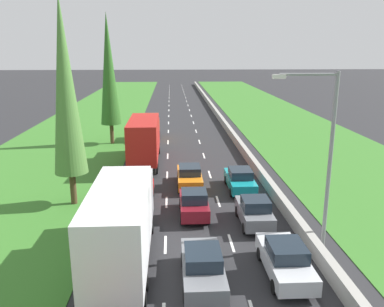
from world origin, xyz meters
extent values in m
plane|color=#28282B|center=(0.00, 60.00, 0.00)|extent=(300.00, 300.00, 0.00)
cube|color=#387528|center=(-12.65, 60.00, 0.02)|extent=(14.00, 140.00, 0.04)
cube|color=#387528|center=(14.35, 60.00, 0.02)|extent=(14.00, 140.00, 0.04)
cube|color=#9E9B93|center=(5.70, 60.00, 0.42)|extent=(0.44, 120.00, 0.85)
cube|color=white|center=(-1.75, 21.00, 0.01)|extent=(0.14, 2.00, 0.01)
cube|color=white|center=(-1.75, 27.00, 0.01)|extent=(0.14, 2.00, 0.01)
cube|color=white|center=(-1.75, 33.00, 0.01)|extent=(0.14, 2.00, 0.01)
cube|color=white|center=(-1.75, 39.00, 0.01)|extent=(0.14, 2.00, 0.01)
cube|color=white|center=(-1.75, 45.00, 0.01)|extent=(0.14, 2.00, 0.01)
cube|color=white|center=(-1.75, 51.00, 0.01)|extent=(0.14, 2.00, 0.01)
cube|color=white|center=(-1.75, 57.00, 0.01)|extent=(0.14, 2.00, 0.01)
cube|color=white|center=(-1.75, 63.00, 0.01)|extent=(0.14, 2.00, 0.01)
cube|color=white|center=(-1.75, 69.00, 0.01)|extent=(0.14, 2.00, 0.01)
cube|color=white|center=(-1.75, 75.00, 0.01)|extent=(0.14, 2.00, 0.01)
cube|color=white|center=(-1.75, 81.00, 0.01)|extent=(0.14, 2.00, 0.01)
cube|color=white|center=(-1.75, 87.00, 0.01)|extent=(0.14, 2.00, 0.01)
cube|color=white|center=(-1.75, 93.00, 0.01)|extent=(0.14, 2.00, 0.01)
cube|color=white|center=(-1.75, 99.00, 0.01)|extent=(0.14, 2.00, 0.01)
cube|color=white|center=(-1.75, 105.00, 0.01)|extent=(0.14, 2.00, 0.01)
cube|color=white|center=(-1.75, 111.00, 0.01)|extent=(0.14, 2.00, 0.01)
cube|color=white|center=(-1.75, 117.00, 0.01)|extent=(0.14, 2.00, 0.01)
cube|color=white|center=(1.75, 21.00, 0.01)|extent=(0.14, 2.00, 0.01)
cube|color=white|center=(1.75, 27.00, 0.01)|extent=(0.14, 2.00, 0.01)
cube|color=white|center=(1.75, 33.00, 0.01)|extent=(0.14, 2.00, 0.01)
cube|color=white|center=(1.75, 39.00, 0.01)|extent=(0.14, 2.00, 0.01)
cube|color=white|center=(1.75, 45.00, 0.01)|extent=(0.14, 2.00, 0.01)
cube|color=white|center=(1.75, 51.00, 0.01)|extent=(0.14, 2.00, 0.01)
cube|color=white|center=(1.75, 57.00, 0.01)|extent=(0.14, 2.00, 0.01)
cube|color=white|center=(1.75, 63.00, 0.01)|extent=(0.14, 2.00, 0.01)
cube|color=white|center=(1.75, 69.00, 0.01)|extent=(0.14, 2.00, 0.01)
cube|color=white|center=(1.75, 75.00, 0.01)|extent=(0.14, 2.00, 0.01)
cube|color=white|center=(1.75, 81.00, 0.01)|extent=(0.14, 2.00, 0.01)
cube|color=white|center=(1.75, 87.00, 0.01)|extent=(0.14, 2.00, 0.01)
cube|color=white|center=(1.75, 93.00, 0.01)|extent=(0.14, 2.00, 0.01)
cube|color=white|center=(1.75, 99.00, 0.01)|extent=(0.14, 2.00, 0.01)
cube|color=white|center=(1.75, 105.00, 0.01)|extent=(0.14, 2.00, 0.01)
cube|color=white|center=(1.75, 111.00, 0.01)|extent=(0.14, 2.00, 0.01)
cube|color=white|center=(1.75, 117.00, 0.01)|extent=(0.14, 2.00, 0.01)
cube|color=black|center=(-3.66, 19.08, 0.60)|extent=(2.20, 9.40, 0.56)
cube|color=silver|center=(-3.66, 22.68, 2.13)|extent=(2.40, 2.20, 2.50)
cube|color=silver|center=(-3.66, 17.98, 2.53)|extent=(2.44, 7.20, 3.30)
cylinder|color=black|center=(-4.78, 22.38, 0.32)|extent=(0.22, 0.64, 0.64)
cylinder|color=black|center=(-2.54, 22.38, 0.32)|extent=(0.22, 0.64, 0.64)
cylinder|color=black|center=(-4.78, 16.90, 0.32)|extent=(0.22, 0.64, 0.64)
cylinder|color=black|center=(-2.54, 16.90, 0.32)|extent=(0.22, 0.64, 0.64)
cylinder|color=black|center=(-4.78, 15.82, 0.32)|extent=(0.22, 0.64, 0.64)
cylinder|color=black|center=(-2.54, 15.82, 0.32)|extent=(0.22, 0.64, 0.64)
cube|color=silver|center=(3.70, 17.79, 0.68)|extent=(1.76, 4.50, 0.72)
cube|color=#19232D|center=(3.70, 17.64, 1.34)|extent=(1.56, 1.90, 0.60)
cylinder|color=black|center=(2.90, 19.19, 0.32)|extent=(0.22, 0.64, 0.64)
cylinder|color=black|center=(4.50, 19.19, 0.32)|extent=(0.22, 0.64, 0.64)
cylinder|color=black|center=(2.90, 16.40, 0.32)|extent=(0.22, 0.64, 0.64)
cylinder|color=black|center=(4.50, 16.40, 0.32)|extent=(0.22, 0.64, 0.64)
cube|color=slate|center=(3.42, 23.28, 0.70)|extent=(1.68, 3.90, 0.76)
cube|color=#19232D|center=(3.42, 22.98, 1.40)|extent=(1.52, 1.60, 0.64)
cylinder|color=black|center=(2.66, 24.48, 0.32)|extent=(0.22, 0.64, 0.64)
cylinder|color=black|center=(4.18, 24.48, 0.32)|extent=(0.22, 0.64, 0.64)
cylinder|color=black|center=(2.66, 22.07, 0.32)|extent=(0.22, 0.64, 0.64)
cylinder|color=black|center=(4.18, 22.07, 0.32)|extent=(0.22, 0.64, 0.64)
cube|color=slate|center=(-0.07, 17.38, 0.68)|extent=(1.76, 4.50, 0.72)
cube|color=#19232D|center=(-0.07, 17.23, 1.34)|extent=(1.56, 1.90, 0.60)
cylinder|color=black|center=(-0.87, 18.78, 0.32)|extent=(0.22, 0.64, 0.64)
cylinder|color=black|center=(0.73, 18.78, 0.32)|extent=(0.22, 0.64, 0.64)
cylinder|color=black|center=(-0.87, 15.99, 0.32)|extent=(0.22, 0.64, 0.64)
cylinder|color=black|center=(0.73, 15.99, 0.32)|extent=(0.22, 0.64, 0.64)
cube|color=teal|center=(3.58, 29.18, 0.68)|extent=(1.76, 4.50, 0.72)
cube|color=#19232D|center=(3.58, 29.03, 1.34)|extent=(1.56, 1.90, 0.60)
cylinder|color=black|center=(2.78, 30.57, 0.32)|extent=(0.22, 0.64, 0.64)
cylinder|color=black|center=(4.38, 30.57, 0.32)|extent=(0.22, 0.64, 0.64)
cylinder|color=black|center=(2.78, 27.78, 0.32)|extent=(0.22, 0.64, 0.64)
cylinder|color=black|center=(4.38, 27.78, 0.32)|extent=(0.22, 0.64, 0.64)
cube|color=red|center=(-3.49, 26.97, 0.70)|extent=(1.68, 3.90, 0.76)
cube|color=#19232D|center=(-3.49, 26.67, 1.40)|extent=(1.52, 1.60, 0.64)
cylinder|color=black|center=(-4.25, 28.18, 0.32)|extent=(0.22, 0.64, 0.64)
cylinder|color=black|center=(-2.73, 28.18, 0.32)|extent=(0.22, 0.64, 0.64)
cylinder|color=black|center=(-4.25, 25.77, 0.32)|extent=(0.22, 0.64, 0.64)
cylinder|color=black|center=(-2.73, 25.77, 0.32)|extent=(0.22, 0.64, 0.64)
cube|color=maroon|center=(-0.04, 24.71, 0.70)|extent=(1.68, 3.90, 0.76)
cube|color=#19232D|center=(-0.04, 24.41, 1.40)|extent=(1.52, 1.60, 0.64)
cylinder|color=black|center=(-0.80, 25.91, 0.32)|extent=(0.22, 0.64, 0.64)
cylinder|color=black|center=(0.72, 25.91, 0.32)|extent=(0.22, 0.64, 0.64)
cylinder|color=black|center=(-0.80, 23.50, 0.32)|extent=(0.22, 0.64, 0.64)
cylinder|color=black|center=(0.72, 23.50, 0.32)|extent=(0.22, 0.64, 0.64)
cube|color=orange|center=(-0.05, 30.21, 0.68)|extent=(1.76, 4.50, 0.72)
cube|color=#19232D|center=(-0.05, 30.06, 1.34)|extent=(1.56, 1.90, 0.60)
cylinder|color=black|center=(-0.85, 31.60, 0.32)|extent=(0.22, 0.64, 0.64)
cylinder|color=black|center=(0.75, 31.60, 0.32)|extent=(0.22, 0.64, 0.64)
cylinder|color=black|center=(-0.85, 28.81, 0.32)|extent=(0.22, 0.64, 0.64)
cylinder|color=black|center=(0.75, 28.81, 0.32)|extent=(0.22, 0.64, 0.64)
cube|color=black|center=(-3.75, 36.72, 0.60)|extent=(2.20, 9.40, 0.56)
cube|color=red|center=(-3.75, 40.32, 2.13)|extent=(2.40, 2.20, 2.50)
cube|color=#B21E19|center=(-3.75, 35.62, 2.53)|extent=(2.44, 7.20, 3.30)
cylinder|color=black|center=(-4.87, 40.02, 0.32)|extent=(0.22, 0.64, 0.64)
cylinder|color=black|center=(-2.63, 40.02, 0.32)|extent=(0.22, 0.64, 0.64)
cylinder|color=black|center=(-4.87, 34.54, 0.32)|extent=(0.22, 0.64, 0.64)
cylinder|color=black|center=(-2.63, 34.54, 0.32)|extent=(0.22, 0.64, 0.64)
cylinder|color=black|center=(-4.87, 33.46, 0.32)|extent=(0.22, 0.64, 0.64)
cylinder|color=black|center=(-2.63, 33.46, 0.32)|extent=(0.22, 0.64, 0.64)
cube|color=orange|center=(-3.72, 46.85, 1.02)|extent=(1.90, 4.90, 1.40)
cube|color=orange|center=(-3.72, 46.55, 2.27)|extent=(1.80, 3.10, 1.10)
cylinder|color=black|center=(-4.59, 48.37, 0.32)|extent=(0.22, 0.64, 0.64)
cylinder|color=black|center=(-2.85, 48.37, 0.32)|extent=(0.22, 0.64, 0.64)
cylinder|color=black|center=(-4.59, 45.33, 0.32)|extent=(0.22, 0.64, 0.64)
cylinder|color=black|center=(-2.85, 45.33, 0.32)|extent=(0.22, 0.64, 0.64)
cylinder|color=#4C3823|center=(-7.89, 27.08, 1.10)|extent=(0.40, 0.40, 2.20)
cone|color=#4C7F38|center=(-7.89, 27.08, 7.76)|extent=(2.13, 2.13, 11.12)
cylinder|color=#4C3823|center=(-7.82, 44.65, 1.10)|extent=(0.41, 0.41, 2.20)
cone|color=#2D6623|center=(-7.82, 44.65, 7.97)|extent=(2.14, 2.14, 11.54)
cylinder|color=gray|center=(6.50, 20.50, 4.50)|extent=(0.20, 0.20, 9.00)
cylinder|color=gray|center=(5.10, 20.50, 8.85)|extent=(2.80, 0.12, 0.12)
cube|color=silver|center=(3.70, 20.50, 8.75)|extent=(0.60, 0.28, 0.20)
camera|label=1|loc=(-1.35, 1.87, 9.97)|focal=37.26mm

